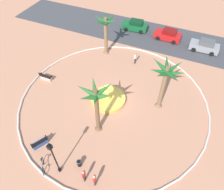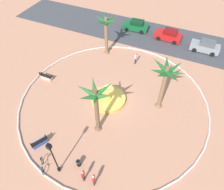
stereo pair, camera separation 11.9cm
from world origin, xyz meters
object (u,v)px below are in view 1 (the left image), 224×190
Objects in this scene: bench_east at (46,77)px; trash_bin at (79,163)px; lamppost at (54,156)px; bench_west at (40,143)px; bicycle_red_frame at (43,166)px; parked_car_second at (168,35)px; person_pedestrian_stroll at (95,180)px; person_cyclist_photo at (135,58)px; palm_tree_near_fountain at (106,27)px; parked_car_leftmost at (135,26)px; palm_tree_mid_plaza at (165,76)px; fountain at (108,99)px; parked_car_third at (205,46)px; person_cyclist_helmet at (84,176)px; palm_tree_by_curb at (96,100)px.

trash_bin is (9.42, -8.11, 0.04)m from bench_east.
bench_west is at bearing 155.88° from lamppost.
parked_car_second is (5.09, 24.66, 0.40)m from bicycle_red_frame.
person_pedestrian_stroll reaches higher than bicycle_red_frame.
person_cyclist_photo reaches higher than person_pedestrian_stroll.
palm_tree_near_fountain reaches higher than bench_west.
person_cyclist_photo is 0.41× the size of parked_car_leftmost.
trash_bin is at bearing -115.47° from palm_tree_mid_plaza.
person_pedestrian_stroll reaches higher than bench_west.
palm_tree_near_fountain is 1.22× the size of lamppost.
fountain is 2.37× the size of person_cyclist_photo.
parked_car_third is (17.18, 14.29, 0.43)m from bench_east.
parked_car_leftmost is (6.19, 15.64, 0.43)m from bench_east.
lamppost reaches higher than parked_car_leftmost.
parked_car_third reaches higher than person_cyclist_helmet.
parked_car_second is at bearing 82.61° from palm_tree_by_curb.
fountain is 15.84m from parked_car_leftmost.
palm_tree_by_curb is at bearing 113.47° from person_pedestrian_stroll.
bench_west is at bearing -114.40° from fountain.
lamppost is at bearing -24.12° from bench_west.
bench_east is 0.39× the size of parked_car_leftmost.
palm_tree_mid_plaza is at bearing 76.34° from person_pedestrian_stroll.
fountain is 7.05m from palm_tree_mid_plaza.
parked_car_second and parked_car_third have the same top height.
person_cyclist_helmet is (1.07, -0.97, 0.54)m from trash_bin.
bicycle_red_frame is 25.26m from parked_car_leftmost.
bench_east is at bearing -111.60° from parked_car_leftmost.
fountain is 2.42× the size of bench_west.
person_cyclist_helmet is 1.02× the size of person_pedestrian_stroll.
person_pedestrian_stroll reaches higher than trash_bin.
bicycle_red_frame is at bearing -98.21° from person_cyclist_photo.
person_cyclist_photo is at bearing -7.47° from palm_tree_near_fountain.
bench_west is 25.30m from parked_car_third.
bench_east is 0.97× the size of person_cyclist_helmet.
fountain is at bearing 78.72° from bicycle_red_frame.
lamppost is 1.15× the size of parked_car_third.
palm_tree_by_curb reaches higher than parked_car_third.
palm_tree_near_fountain is 18.22m from bicycle_red_frame.
palm_tree_mid_plaza is 1.27× the size of lamppost.
palm_tree_near_fountain is at bearing 91.63° from bench_west.
person_cyclist_helmet is at bearing -42.26° from trash_bin.
parked_car_leftmost reaches higher than person_pedestrian_stroll.
person_pedestrian_stroll is at bearing -38.25° from bench_east.
fountain is at bearing 100.21° from palm_tree_by_curb.
palm_tree_near_fountain is 9.99m from bench_east.
palm_tree_near_fountain is at bearing -102.48° from parked_car_leftmost.
person_cyclist_helmet is at bearing 7.95° from bicycle_red_frame.
palm_tree_by_curb is 1.46× the size of parked_car_second.
bicycle_red_frame is at bearing -55.45° from bench_east.
bench_west reaches higher than bicycle_red_frame.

